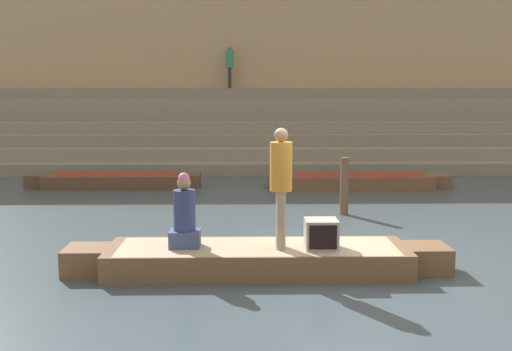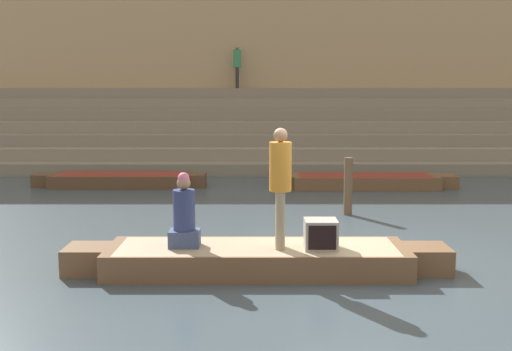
% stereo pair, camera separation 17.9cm
% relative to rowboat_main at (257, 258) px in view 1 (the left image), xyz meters
% --- Properties ---
extents(ground_plane, '(120.00, 120.00, 0.00)m').
position_rel_rowboat_main_xyz_m(ground_plane, '(1.35, 0.49, -0.21)').
color(ground_plane, '#3D4C56').
extents(ghat_steps, '(36.00, 5.57, 2.79)m').
position_rel_rowboat_main_xyz_m(ghat_steps, '(1.35, 13.57, 0.79)').
color(ghat_steps, gray).
rests_on(ghat_steps, ground).
extents(back_wall, '(34.20, 1.28, 9.65)m').
position_rel_rowboat_main_xyz_m(back_wall, '(1.35, 16.16, 4.59)').
color(back_wall, tan).
rests_on(back_wall, ground).
extents(rowboat_main, '(5.74, 1.36, 0.39)m').
position_rel_rowboat_main_xyz_m(rowboat_main, '(0.00, 0.00, 0.00)').
color(rowboat_main, brown).
rests_on(rowboat_main, ground).
extents(person_standing, '(0.32, 0.32, 1.78)m').
position_rel_rowboat_main_xyz_m(person_standing, '(0.34, -0.10, 1.21)').
color(person_standing, gray).
rests_on(person_standing, rowboat_main).
extents(person_rowing, '(0.45, 0.36, 1.12)m').
position_rel_rowboat_main_xyz_m(person_rowing, '(-1.08, -0.01, 0.64)').
color(person_rowing, '#3D4C75').
rests_on(person_rowing, rowboat_main).
extents(tv_set, '(0.48, 0.44, 0.43)m').
position_rel_rowboat_main_xyz_m(tv_set, '(0.94, -0.13, 0.40)').
color(tv_set, '#9E998E').
rests_on(tv_set, rowboat_main).
extents(moored_boat_shore, '(4.87, 1.27, 0.36)m').
position_rel_rowboat_main_xyz_m(moored_boat_shore, '(-3.88, 8.12, -0.02)').
color(moored_boat_shore, brown).
rests_on(moored_boat_shore, ground).
extents(moored_boat_distant, '(5.12, 1.27, 0.36)m').
position_rel_rowboat_main_xyz_m(moored_boat_distant, '(3.03, 7.88, -0.02)').
color(moored_boat_distant, brown).
rests_on(moored_boat_distant, ground).
extents(mooring_post, '(0.19, 0.19, 1.26)m').
position_rel_rowboat_main_xyz_m(mooring_post, '(2.00, 4.18, 0.42)').
color(mooring_post, brown).
rests_on(mooring_post, ground).
extents(person_on_steps, '(0.31, 0.31, 1.68)m').
position_rel_rowboat_main_xyz_m(person_on_steps, '(-0.76, 15.16, 3.56)').
color(person_on_steps, '#28282D').
rests_on(person_on_steps, ghat_steps).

